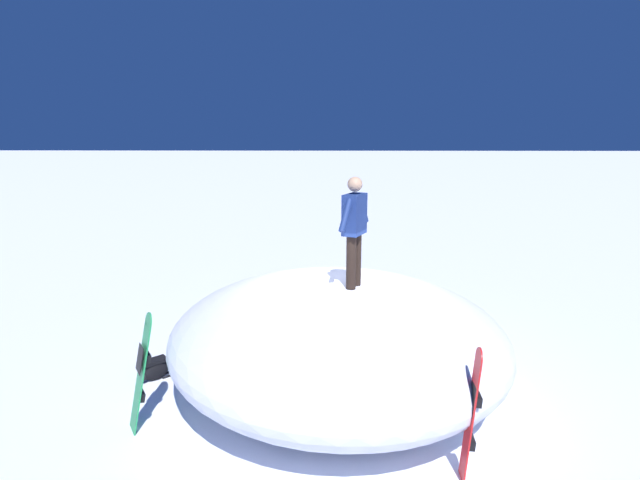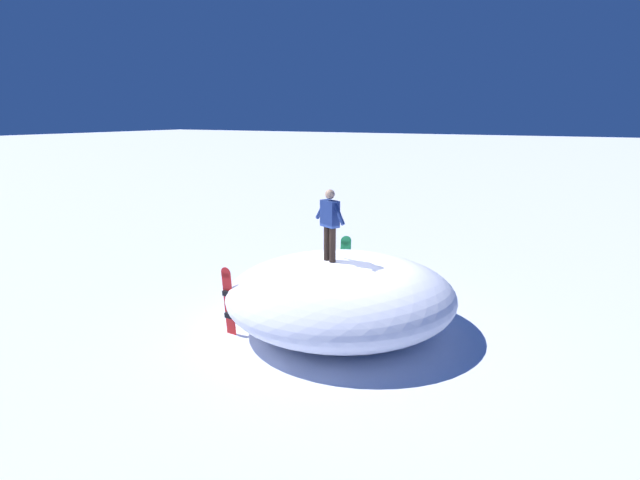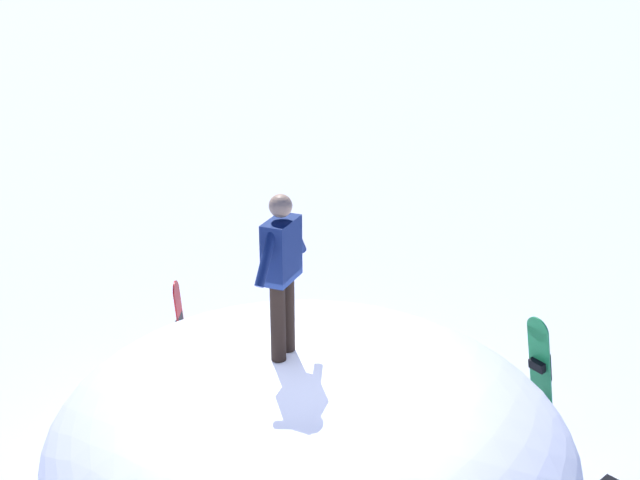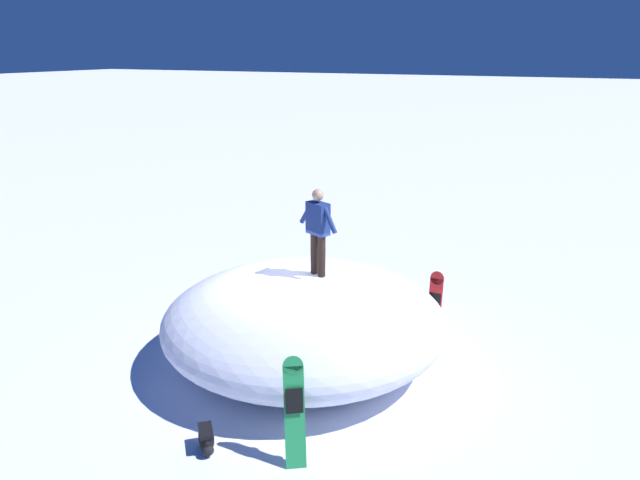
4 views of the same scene
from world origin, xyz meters
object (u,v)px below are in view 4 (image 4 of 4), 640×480
snowboard_primary_upright (435,310)px  backpack_near (206,439)px  snowboard_secondary_upright (294,410)px  snowboarder_standing (318,227)px

snowboard_primary_upright → backpack_near: size_ratio=2.59×
snowboard_primary_upright → snowboard_secondary_upright: 4.13m
snowboard_secondary_upright → snowboard_primary_upright: bearing=77.2°
snowboard_primary_upright → snowboard_secondary_upright: bearing=-102.8°
backpack_near → snowboard_primary_upright: bearing=63.4°
snowboarder_standing → snowboard_primary_upright: bearing=33.5°
snowboard_primary_upright → snowboard_secondary_upright: size_ratio=1.01×
snowboarder_standing → backpack_near: snowboarder_standing is taller
snowboard_primary_upright → backpack_near: (-2.18, -4.37, -0.65)m
backpack_near → snowboard_secondary_upright: bearing=15.3°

